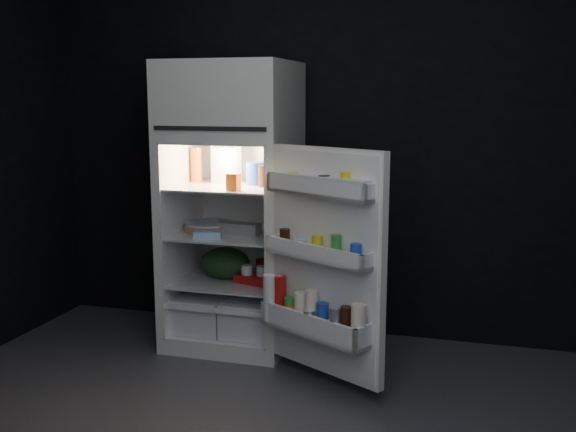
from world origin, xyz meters
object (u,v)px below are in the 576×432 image
(milk_jug, at_px, (226,164))
(yogurt_tray, at_px, (256,279))
(egg_carton, at_px, (239,229))
(refrigerator, at_px, (234,195))
(fridge_door, at_px, (322,267))

(milk_jug, distance_m, yogurt_tray, 0.75)
(egg_carton, xyz_separation_m, yogurt_tray, (0.11, -0.02, -0.31))
(refrigerator, xyz_separation_m, fridge_door, (0.71, -0.56, -0.28))
(fridge_door, bearing_deg, milk_jug, 142.09)
(refrigerator, relative_size, fridge_door, 1.46)
(fridge_door, height_order, yogurt_tray, fridge_door)
(refrigerator, bearing_deg, fridge_door, -38.41)
(fridge_door, relative_size, milk_jug, 5.08)
(refrigerator, xyz_separation_m, yogurt_tray, (0.18, -0.10, -0.50))
(refrigerator, relative_size, egg_carton, 6.92)
(refrigerator, height_order, milk_jug, refrigerator)
(milk_jug, xyz_separation_m, egg_carton, (0.13, -0.12, -0.38))
(yogurt_tray, bearing_deg, refrigerator, 168.29)
(milk_jug, bearing_deg, refrigerator, -8.84)
(fridge_door, height_order, milk_jug, fridge_door)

